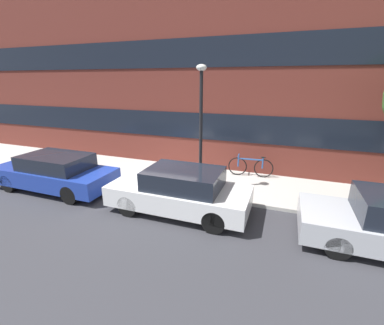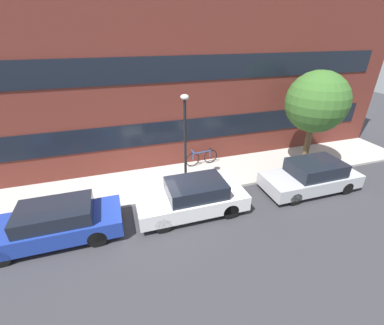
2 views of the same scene
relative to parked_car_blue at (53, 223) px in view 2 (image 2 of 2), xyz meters
name	(u,v)px [view 2 (image 2 of 2)]	position (x,y,z in m)	size (l,w,h in m)	color
ground_plane	(152,203)	(3.38, 1.05, -0.66)	(56.00, 56.00, 0.00)	#333338
sidewalk_strip	(146,184)	(3.38, 2.48, -0.60)	(28.00, 2.86, 0.11)	#B2AFA8
rowhouse_facade	(132,80)	(3.38, 4.35, 3.72)	(28.00, 1.02, 8.74)	maroon
parked_car_blue	(53,223)	(0.00, 0.00, 0.00)	(4.44, 1.67, 1.31)	#1E3899
parked_car_white	(193,198)	(4.83, 0.00, 0.02)	(4.14, 1.70, 1.35)	silver
parked_car_silver	(311,176)	(10.26, 0.00, 0.00)	(4.22, 1.74, 1.35)	#B2B5BA
fire_hydrant	(69,202)	(0.28, 1.40, -0.20)	(0.49, 0.27, 0.70)	red
bicycle	(202,157)	(6.40, 3.45, -0.13)	(1.75, 0.44, 0.84)	black
street_tree	(317,102)	(11.24, 1.68, 2.76)	(2.77, 2.77, 4.71)	brown
lamp_post	(185,134)	(4.97, 1.46, 2.04)	(0.32, 0.32, 4.13)	black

